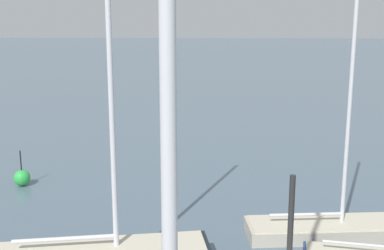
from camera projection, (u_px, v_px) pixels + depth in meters
name	position (u px, v px, depth m)	size (l,w,h in m)	color
sailboat_3	(329.00, 225.00, 17.38)	(6.19, 2.47, 9.64)	#BCB29E
channel_buoy_1	(22.00, 178.00, 22.83)	(0.78, 0.78, 1.76)	green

